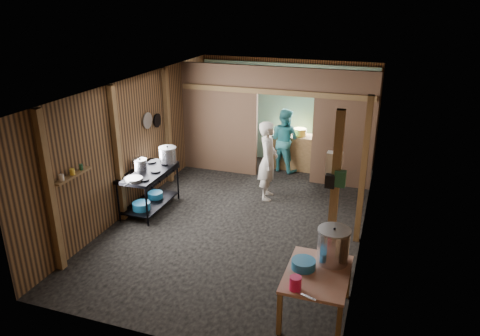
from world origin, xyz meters
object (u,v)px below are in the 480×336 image
(gas_range, at_px, (150,190))
(cook, at_px, (268,161))
(stock_pot, at_px, (333,246))
(pink_bucket, at_px, (295,283))
(stove_pot_large, at_px, (168,156))
(prep_table, at_px, (316,294))
(yellow_tub, at_px, (300,132))

(gas_range, relative_size, cook, 0.84)
(gas_range, height_order, stock_pot, stock_pot)
(stock_pot, bearing_deg, pink_bucket, -114.05)
(stove_pot_large, height_order, stock_pot, stove_pot_large)
(prep_table, xyz_separation_m, pink_bucket, (-0.20, -0.45, 0.42))
(cook, bearing_deg, pink_bucket, -169.12)
(prep_table, distance_m, pink_bucket, 0.65)
(stove_pot_large, bearing_deg, pink_bucket, -43.06)
(gas_range, xyz_separation_m, pink_bucket, (3.51, -2.58, 0.34))
(prep_table, bearing_deg, yellow_tub, 104.27)
(yellow_tub, bearing_deg, stove_pot_large, -128.83)
(stock_pot, relative_size, cook, 0.31)
(pink_bucket, xyz_separation_m, yellow_tub, (-1.17, 5.82, 0.18))
(stock_pot, bearing_deg, stove_pot_large, 147.47)
(pink_bucket, bearing_deg, gas_range, 143.62)
(stove_pot_large, distance_m, cook, 2.07)
(gas_range, height_order, cook, cook)
(stove_pot_large, bearing_deg, stock_pot, -32.53)
(gas_range, height_order, pink_bucket, pink_bucket)
(gas_range, distance_m, stove_pot_large, 0.81)
(prep_table, bearing_deg, cook, 115.32)
(gas_range, xyz_separation_m, stock_pot, (3.85, -1.81, 0.49))
(stock_pot, bearing_deg, cook, 119.58)
(pink_bucket, xyz_separation_m, cook, (-1.43, 3.90, 0.08))
(stove_pot_large, distance_m, stock_pot, 4.37)
(stock_pot, xyz_separation_m, pink_bucket, (-0.34, -0.77, -0.15))
(yellow_tub, bearing_deg, prep_table, -75.73)
(gas_range, relative_size, stock_pot, 2.73)
(cook, bearing_deg, stock_pot, -159.69)
(stove_pot_large, xyz_separation_m, cook, (1.91, 0.78, -0.16))
(pink_bucket, height_order, cook, cook)
(cook, bearing_deg, yellow_tub, -17.12)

